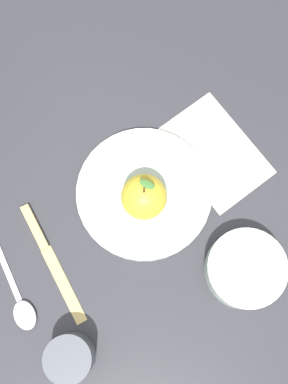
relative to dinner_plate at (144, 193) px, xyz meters
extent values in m
plane|color=#2D2D33|center=(-0.05, 0.01, -0.01)|extent=(2.40, 2.40, 0.00)
cylinder|color=#B2C6B2|center=(0.00, 0.00, 0.00)|extent=(0.22, 0.22, 0.02)
torus|color=#B2C6B2|center=(0.00, 0.00, 0.00)|extent=(0.22, 0.22, 0.01)
sphere|color=gold|center=(-0.01, -0.01, 0.04)|extent=(0.07, 0.07, 0.07)
cylinder|color=#4C3319|center=(-0.01, -0.01, 0.09)|extent=(0.00, 0.00, 0.02)
ellipsoid|color=#386628|center=(0.00, -0.01, 0.09)|extent=(0.01, 0.02, 0.01)
cylinder|color=#B2C6B2|center=(-0.04, -0.20, 0.01)|extent=(0.12, 0.12, 0.04)
torus|color=#B2C6B2|center=(-0.04, -0.20, 0.03)|extent=(0.12, 0.12, 0.01)
cylinder|color=#8E9F8E|center=(-0.04, -0.20, 0.03)|extent=(0.10, 0.10, 0.01)
cylinder|color=#4C5156|center=(-0.28, -0.02, 0.02)|extent=(0.07, 0.07, 0.06)
torus|color=#4C5156|center=(-0.28, -0.02, 0.05)|extent=(0.07, 0.07, 0.01)
cylinder|color=#35393C|center=(-0.28, -0.02, 0.05)|extent=(0.06, 0.06, 0.01)
cube|color=#D8B766|center=(-0.19, 0.05, -0.01)|extent=(0.09, 0.12, 0.00)
cube|color=#D8B766|center=(-0.13, 0.13, -0.01)|extent=(0.06, 0.07, 0.01)
ellipsoid|color=silver|center=(-0.26, 0.08, 0.00)|extent=(0.06, 0.06, 0.01)
cube|color=silver|center=(-0.21, 0.14, -0.01)|extent=(0.08, 0.09, 0.01)
cube|color=beige|center=(0.12, -0.07, -0.01)|extent=(0.19, 0.22, 0.00)
camera|label=1|loc=(-0.16, -0.08, 0.78)|focal=45.48mm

